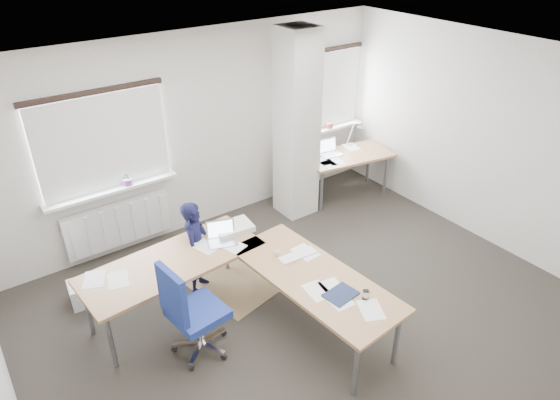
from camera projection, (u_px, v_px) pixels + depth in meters
ground at (308, 313)px, 5.79m from camera, size 6.00×6.00×0.00m
room_shell at (299, 159)px, 5.34m from camera, size 6.04×5.04×2.82m
floor_mat at (245, 275)px, 6.39m from camera, size 1.48×1.33×0.01m
white_crate at (90, 290)px, 5.93m from camera, size 0.48×0.37×0.27m
desk_main at (245, 269)px, 5.39m from camera, size 2.59×2.62×0.96m
desk_side at (347, 157)px, 7.90m from camera, size 1.50×0.93×1.22m
task_chair at (196, 328)px, 5.12m from camera, size 0.63×0.63×1.16m
person at (197, 247)px, 5.89m from camera, size 0.51×0.52×1.21m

